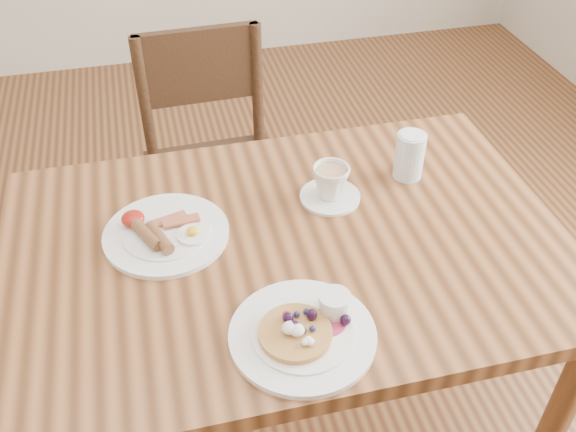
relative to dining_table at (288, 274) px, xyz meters
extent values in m
cube|color=brown|center=(0.00, 0.00, 0.08)|extent=(1.20, 0.80, 0.04)
cylinder|color=brown|center=(0.54, -0.34, -0.30)|extent=(0.06, 0.06, 0.71)
cylinder|color=brown|center=(0.54, 0.34, -0.30)|extent=(0.06, 0.06, 0.71)
cylinder|color=brown|center=(-0.54, 0.34, -0.30)|extent=(0.06, 0.06, 0.71)
cube|color=#3C2815|center=(-0.07, 0.65, -0.20)|extent=(0.43, 0.43, 0.04)
cylinder|color=#3C2815|center=(-0.25, 0.46, -0.44)|extent=(0.04, 0.04, 0.43)
cylinder|color=#3C2815|center=(0.11, 0.47, -0.44)|extent=(0.04, 0.04, 0.43)
cylinder|color=#3C2815|center=(-0.26, 0.82, -0.44)|extent=(0.04, 0.04, 0.43)
cylinder|color=#3C2815|center=(0.10, 0.83, -0.44)|extent=(0.04, 0.04, 0.43)
cylinder|color=#3C2815|center=(0.10, 0.83, 0.01)|extent=(0.04, 0.04, 0.43)
cylinder|color=#3C2815|center=(-0.26, 0.82, 0.01)|extent=(0.04, 0.04, 0.43)
cube|color=#3C2815|center=(-0.08, 0.84, 0.11)|extent=(0.38, 0.04, 0.24)
cylinder|color=white|center=(-0.04, -0.26, 0.10)|extent=(0.27, 0.27, 0.01)
cylinder|color=white|center=(-0.04, -0.26, 0.11)|extent=(0.19, 0.19, 0.01)
cylinder|color=#B22D59|center=(0.01, -0.25, 0.12)|extent=(0.07, 0.07, 0.00)
cylinder|color=#C68C47|center=(-0.05, -0.27, 0.12)|extent=(0.13, 0.13, 0.01)
ellipsoid|color=white|center=(-0.06, -0.27, 0.14)|extent=(0.03, 0.03, 0.02)
ellipsoid|color=white|center=(-0.04, -0.30, 0.13)|extent=(0.02, 0.02, 0.01)
cylinder|color=white|center=(0.03, -0.23, 0.13)|extent=(0.06, 0.06, 0.04)
cylinder|color=#591E07|center=(0.03, -0.23, 0.15)|extent=(0.05, 0.05, 0.00)
sphere|color=black|center=(-0.02, -0.25, 0.14)|extent=(0.02, 0.02, 0.02)
sphere|color=#1E234C|center=(-0.02, -0.23, 0.13)|extent=(0.01, 0.01, 0.01)
sphere|color=#1E234C|center=(-0.04, -0.21, 0.13)|extent=(0.01, 0.01, 0.01)
sphere|color=#B21938|center=(-0.05, -0.23, 0.13)|extent=(0.02, 0.02, 0.02)
sphere|color=black|center=(-0.07, -0.24, 0.14)|extent=(0.02, 0.02, 0.02)
sphere|color=#1E234C|center=(-0.08, -0.26, 0.13)|extent=(0.01, 0.01, 0.01)
sphere|color=black|center=(-0.05, -0.27, 0.14)|extent=(0.02, 0.02, 0.02)
sphere|color=#1E234C|center=(-0.04, -0.28, 0.13)|extent=(0.01, 0.01, 0.01)
sphere|color=#1E234C|center=(-0.01, -0.27, 0.13)|extent=(0.01, 0.01, 0.01)
sphere|color=#1E234C|center=(0.03, -0.31, 0.12)|extent=(0.01, 0.01, 0.01)
sphere|color=#B21938|center=(0.04, -0.27, 0.12)|extent=(0.01, 0.01, 0.01)
sphere|color=black|center=(0.04, -0.23, 0.12)|extent=(0.02, 0.02, 0.02)
cylinder|color=white|center=(-0.25, 0.08, 0.10)|extent=(0.27, 0.27, 0.01)
cylinder|color=white|center=(-0.25, 0.08, 0.11)|extent=(0.19, 0.19, 0.01)
cylinder|color=brown|center=(-0.29, 0.06, 0.13)|extent=(0.06, 0.10, 0.03)
cylinder|color=brown|center=(-0.27, 0.04, 0.13)|extent=(0.06, 0.10, 0.03)
cube|color=maroon|center=(-0.24, 0.11, 0.12)|extent=(0.08, 0.04, 0.01)
cube|color=maroon|center=(-0.22, 0.09, 0.12)|extent=(0.08, 0.03, 0.01)
cylinder|color=white|center=(-0.20, 0.05, 0.12)|extent=(0.07, 0.07, 0.00)
ellipsoid|color=yellow|center=(-0.20, 0.05, 0.13)|extent=(0.03, 0.03, 0.01)
ellipsoid|color=#A5190F|center=(-0.32, 0.12, 0.13)|extent=(0.05, 0.05, 0.03)
cylinder|color=white|center=(0.13, 0.12, 0.10)|extent=(0.14, 0.14, 0.01)
imported|color=white|center=(0.13, 0.12, 0.15)|extent=(0.12, 0.12, 0.08)
cylinder|color=tan|center=(0.13, 0.12, 0.17)|extent=(0.07, 0.07, 0.00)
cylinder|color=silver|center=(0.34, 0.16, 0.16)|extent=(0.07, 0.07, 0.11)
camera|label=1|loc=(-0.24, -0.99, 1.02)|focal=40.00mm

